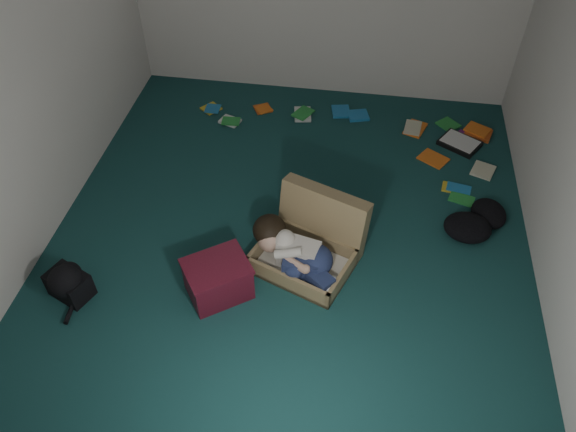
# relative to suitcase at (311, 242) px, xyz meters

# --- Properties ---
(floor) EXTENTS (4.50, 4.50, 0.00)m
(floor) POSITION_rel_suitcase_xyz_m (-0.20, 0.23, -0.16)
(floor) COLOR #153E3D
(floor) RESTS_ON ground
(wall_front) EXTENTS (4.50, 0.00, 4.50)m
(wall_front) POSITION_rel_suitcase_xyz_m (-0.20, -2.02, 1.14)
(wall_front) COLOR silver
(wall_front) RESTS_ON ground
(wall_left) EXTENTS (0.00, 4.50, 4.50)m
(wall_left) POSITION_rel_suitcase_xyz_m (-2.20, 0.23, 1.14)
(wall_left) COLOR silver
(wall_left) RESTS_ON ground
(suitcase) EXTENTS (0.96, 0.94, 0.55)m
(suitcase) POSITION_rel_suitcase_xyz_m (0.00, 0.00, 0.00)
(suitcase) COLOR #937B51
(suitcase) RESTS_ON floor
(person) EXTENTS (0.73, 0.59, 0.34)m
(person) POSITION_rel_suitcase_xyz_m (-0.12, -0.16, 0.04)
(person) COLOR beige
(person) RESTS_ON suitcase
(maroon_bin) EXTENTS (0.60, 0.57, 0.32)m
(maroon_bin) POSITION_rel_suitcase_xyz_m (-0.65, -0.48, -0.00)
(maroon_bin) COLOR #4F101E
(maroon_bin) RESTS_ON floor
(backpack) EXTENTS (0.48, 0.44, 0.23)m
(backpack) POSITION_rel_suitcase_xyz_m (-1.78, -0.67, -0.05)
(backpack) COLOR black
(backpack) RESTS_ON floor
(clothing_pile) EXTENTS (0.56, 0.52, 0.14)m
(clothing_pile) POSITION_rel_suitcase_xyz_m (1.42, 0.55, -0.09)
(clothing_pile) COLOR black
(clothing_pile) RESTS_ON floor
(paper_tray) EXTENTS (0.47, 0.44, 0.05)m
(paper_tray) POSITION_rel_suitcase_xyz_m (1.30, 1.69, -0.14)
(paper_tray) COLOR black
(paper_tray) RESTS_ON floor
(book_scatter) EXTENTS (3.07, 1.46, 0.02)m
(book_scatter) POSITION_rel_suitcase_xyz_m (0.48, 1.70, -0.15)
(book_scatter) COLOR gold
(book_scatter) RESTS_ON floor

